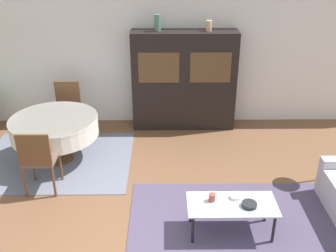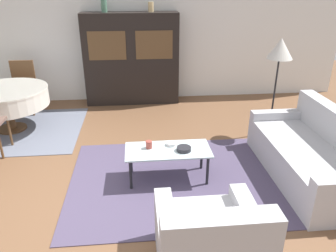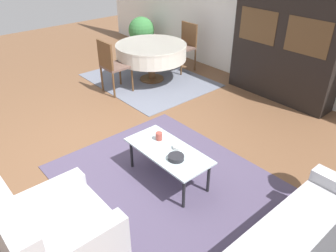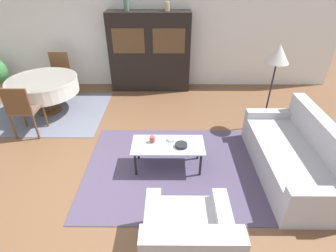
{
  "view_description": "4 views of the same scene",
  "coord_description": "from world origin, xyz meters",
  "px_view_note": "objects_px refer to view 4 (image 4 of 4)",
  "views": [
    {
      "loc": [
        0.15,
        -3.43,
        3.33
      ],
      "look_at": [
        0.2,
        1.4,
        0.95
      ],
      "focal_mm": 42.0,
      "sensor_mm": 36.0,
      "label": 1
    },
    {
      "loc": [
        0.6,
        -3.26,
        2.38
      ],
      "look_at": [
        0.96,
        0.35,
        0.75
      ],
      "focal_mm": 35.0,
      "sensor_mm": 36.0,
      "label": 2
    },
    {
      "loc": [
        3.3,
        -1.68,
        2.61
      ],
      "look_at": [
        0.96,
        0.35,
        0.75
      ],
      "focal_mm": 35.0,
      "sensor_mm": 36.0,
      "label": 3
    },
    {
      "loc": [
        0.97,
        -2.78,
        2.72
      ],
      "look_at": [
        0.96,
        0.35,
        0.75
      ],
      "focal_mm": 28.0,
      "sensor_mm": 36.0,
      "label": 4
    }
  ],
  "objects_px": {
    "couch": "(296,157)",
    "vase_tall": "(126,4)",
    "bowl": "(181,145)",
    "display_cabinet": "(150,52)",
    "cup": "(152,139)",
    "armchair": "(188,242)",
    "coffee_table": "(168,147)",
    "dining_table": "(43,86)",
    "dining_chair_far": "(59,71)",
    "vase_short": "(167,6)",
    "bowl_small": "(172,139)",
    "dining_chair_near": "(22,108)",
    "floor_lamp": "(278,58)"
  },
  "relations": [
    {
      "from": "cup",
      "to": "vase_tall",
      "type": "bearing_deg",
      "value": 103.0
    },
    {
      "from": "coffee_table",
      "to": "dining_table",
      "type": "bearing_deg",
      "value": 145.05
    },
    {
      "from": "dining_chair_near",
      "to": "bowl",
      "type": "bearing_deg",
      "value": -18.63
    },
    {
      "from": "dining_chair_far",
      "to": "bowl_small",
      "type": "relative_size",
      "value": 7.62
    },
    {
      "from": "armchair",
      "to": "vase_short",
      "type": "xyz_separation_m",
      "value": [
        -0.25,
        4.52,
        1.59
      ]
    },
    {
      "from": "coffee_table",
      "to": "dining_table",
      "type": "xyz_separation_m",
      "value": [
        -2.54,
        1.77,
        0.2
      ]
    },
    {
      "from": "dining_chair_near",
      "to": "vase_tall",
      "type": "distance_m",
      "value": 3.02
    },
    {
      "from": "coffee_table",
      "to": "dining_chair_far",
      "type": "height_order",
      "value": "dining_chair_far"
    },
    {
      "from": "floor_lamp",
      "to": "bowl",
      "type": "xyz_separation_m",
      "value": [
        -1.64,
        -1.25,
        -0.91
      ]
    },
    {
      "from": "armchair",
      "to": "coffee_table",
      "type": "distance_m",
      "value": 1.52
    },
    {
      "from": "display_cabinet",
      "to": "cup",
      "type": "height_order",
      "value": "display_cabinet"
    },
    {
      "from": "armchair",
      "to": "dining_chair_near",
      "type": "xyz_separation_m",
      "value": [
        -2.75,
        2.38,
        0.26
      ]
    },
    {
      "from": "coffee_table",
      "to": "bowl_small",
      "type": "relative_size",
      "value": 8.43
    },
    {
      "from": "coffee_table",
      "to": "bowl",
      "type": "height_order",
      "value": "bowl"
    },
    {
      "from": "dining_chair_far",
      "to": "bowl",
      "type": "relative_size",
      "value": 5.33
    },
    {
      "from": "armchair",
      "to": "dining_table",
      "type": "height_order",
      "value": "armchair"
    },
    {
      "from": "armchair",
      "to": "bowl",
      "type": "bearing_deg",
      "value": 90.88
    },
    {
      "from": "coffee_table",
      "to": "floor_lamp",
      "type": "bearing_deg",
      "value": 33.2
    },
    {
      "from": "couch",
      "to": "dining_chair_far",
      "type": "relative_size",
      "value": 2.07
    },
    {
      "from": "coffee_table",
      "to": "dining_chair_far",
      "type": "bearing_deg",
      "value": 133.47
    },
    {
      "from": "floor_lamp",
      "to": "coffee_table",
      "type": "bearing_deg",
      "value": -146.8
    },
    {
      "from": "floor_lamp",
      "to": "cup",
      "type": "distance_m",
      "value": 2.52
    },
    {
      "from": "floor_lamp",
      "to": "cup",
      "type": "xyz_separation_m",
      "value": [
        -2.07,
        -1.14,
        -0.88
      ]
    },
    {
      "from": "cup",
      "to": "floor_lamp",
      "type": "bearing_deg",
      "value": 28.83
    },
    {
      "from": "couch",
      "to": "bowl",
      "type": "height_order",
      "value": "couch"
    },
    {
      "from": "dining_chair_far",
      "to": "floor_lamp",
      "type": "distance_m",
      "value": 4.68
    },
    {
      "from": "bowl",
      "to": "vase_tall",
      "type": "distance_m",
      "value": 3.59
    },
    {
      "from": "coffee_table",
      "to": "dining_chair_near",
      "type": "distance_m",
      "value": 2.69
    },
    {
      "from": "dining_table",
      "to": "dining_chair_far",
      "type": "height_order",
      "value": "dining_chair_far"
    },
    {
      "from": "vase_short",
      "to": "couch",
      "type": "bearing_deg",
      "value": -58.8
    },
    {
      "from": "coffee_table",
      "to": "floor_lamp",
      "type": "xyz_separation_m",
      "value": [
        1.83,
        1.2,
        0.97
      ]
    },
    {
      "from": "dining_chair_far",
      "to": "cup",
      "type": "distance_m",
      "value": 3.49
    },
    {
      "from": "armchair",
      "to": "cup",
      "type": "height_order",
      "value": "armchair"
    },
    {
      "from": "couch",
      "to": "dining_chair_far",
      "type": "bearing_deg",
      "value": 57.5
    },
    {
      "from": "vase_short",
      "to": "display_cabinet",
      "type": "bearing_deg",
      "value": -179.87
    },
    {
      "from": "coffee_table",
      "to": "dining_table",
      "type": "height_order",
      "value": "dining_table"
    },
    {
      "from": "display_cabinet",
      "to": "dining_chair_far",
      "type": "relative_size",
      "value": 1.94
    },
    {
      "from": "display_cabinet",
      "to": "bowl_small",
      "type": "height_order",
      "value": "display_cabinet"
    },
    {
      "from": "armchair",
      "to": "dining_table",
      "type": "distance_m",
      "value": 4.29
    },
    {
      "from": "dining_chair_near",
      "to": "cup",
      "type": "relative_size",
      "value": 9.93
    },
    {
      "from": "display_cabinet",
      "to": "cup",
      "type": "xyz_separation_m",
      "value": [
        0.21,
        -2.95,
        -0.43
      ]
    },
    {
      "from": "couch",
      "to": "vase_tall",
      "type": "distance_m",
      "value": 4.51
    },
    {
      "from": "floor_lamp",
      "to": "couch",
      "type": "bearing_deg",
      "value": -88.41
    },
    {
      "from": "floor_lamp",
      "to": "vase_short",
      "type": "distance_m",
      "value": 2.66
    },
    {
      "from": "armchair",
      "to": "vase_short",
      "type": "distance_m",
      "value": 4.8
    },
    {
      "from": "display_cabinet",
      "to": "dining_table",
      "type": "height_order",
      "value": "display_cabinet"
    },
    {
      "from": "coffee_table",
      "to": "dining_chair_far",
      "type": "distance_m",
      "value": 3.69
    },
    {
      "from": "dining_chair_far",
      "to": "cup",
      "type": "bearing_deg",
      "value": 131.34
    },
    {
      "from": "floor_lamp",
      "to": "vase_short",
      "type": "bearing_deg",
      "value": 135.81
    },
    {
      "from": "bowl",
      "to": "vase_short",
      "type": "xyz_separation_m",
      "value": [
        -0.23,
        3.06,
        1.45
      ]
    }
  ]
}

